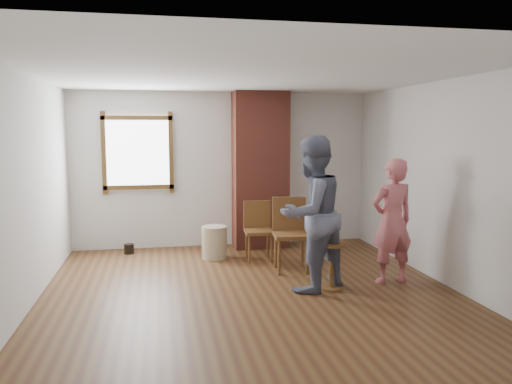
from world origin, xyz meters
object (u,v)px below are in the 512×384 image
stoneware_crock (214,242)px  dining_chair_right (290,230)px  side_table (332,257)px  dining_chair_left (258,227)px  person_pink (392,221)px  man (311,214)px

stoneware_crock → dining_chair_right: 1.33m
stoneware_crock → dining_chair_right: size_ratio=0.49×
dining_chair_right → side_table: dining_chair_right is taller
stoneware_crock → dining_chair_left: dining_chair_left is taller
dining_chair_right → side_table: bearing=-67.8°
stoneware_crock → dining_chair_left: 0.72m
side_table → person_pink: (0.85, 0.11, 0.40)m
dining_chair_left → person_pink: bearing=-43.0°
stoneware_crock → man: (1.00, -1.75, 0.70)m
dining_chair_left → side_table: size_ratio=1.48×
man → dining_chair_left: bearing=-106.2°
dining_chair_right → person_pink: size_ratio=0.63×
dining_chair_right → person_pink: (1.12, -0.84, 0.23)m
side_table → man: (-0.26, 0.04, 0.55)m
dining_chair_left → side_table: 1.72m
stoneware_crock → dining_chair_right: bearing=-40.0°
stoneware_crock → man: man is taller
stoneware_crock → person_pink: person_pink is taller
side_table → man: man is taller
stoneware_crock → side_table: bearing=-54.7°
dining_chair_right → man: bearing=-82.8°
dining_chair_left → man: 1.67m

